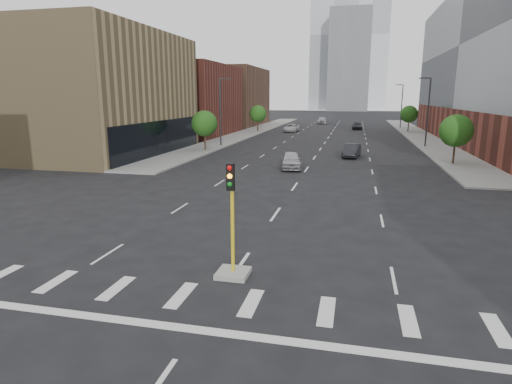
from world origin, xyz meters
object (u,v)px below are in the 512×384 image
(car_near_left, at_px, (291,160))
(median_traffic_signal, at_px, (233,252))
(car_distant, at_px, (322,120))
(car_mid_right, at_px, (352,151))
(car_deep_right, at_px, (357,126))
(car_far_left, at_px, (292,128))

(car_near_left, bearing_deg, median_traffic_signal, -96.06)
(car_distant, bearing_deg, car_mid_right, -84.19)
(car_deep_right, bearing_deg, median_traffic_signal, -94.77)
(car_deep_right, xyz_separation_m, car_distant, (-8.41, 16.97, 0.16))
(car_far_left, bearing_deg, median_traffic_signal, -79.06)
(car_mid_right, height_order, car_far_left, car_mid_right)
(median_traffic_signal, relative_size, car_deep_right, 0.91)
(car_near_left, height_order, car_mid_right, car_near_left)
(median_traffic_signal, bearing_deg, car_mid_right, 83.33)
(median_traffic_signal, relative_size, car_far_left, 0.84)
(car_far_left, height_order, car_deep_right, car_far_left)
(median_traffic_signal, height_order, car_far_left, median_traffic_signal)
(car_near_left, bearing_deg, car_distant, 82.49)
(car_near_left, xyz_separation_m, car_deep_right, (6.09, 50.88, -0.09))
(median_traffic_signal, height_order, car_deep_right, median_traffic_signal)
(car_distant, bearing_deg, car_near_left, -89.83)
(car_near_left, distance_m, car_far_left, 42.60)
(car_near_left, bearing_deg, car_far_left, 88.82)
(median_traffic_signal, height_order, car_mid_right, median_traffic_signal)
(car_far_left, relative_size, car_distant, 1.04)
(car_near_left, distance_m, car_deep_right, 51.25)
(median_traffic_signal, xyz_separation_m, car_deep_right, (4.59, 76.04, -0.27))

